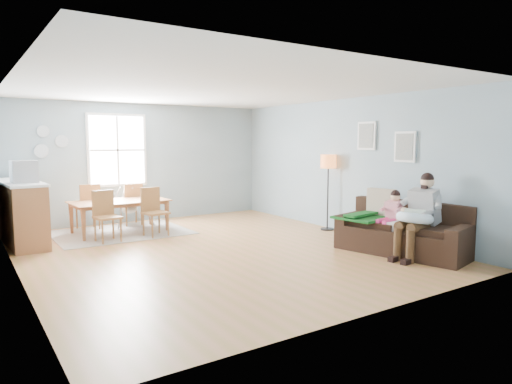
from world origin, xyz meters
TOP-DOWN VIEW (x-y plane):
  - room at (0.00, 0.00)m, footprint 8.40×9.40m
  - window at (-0.60, 3.46)m, footprint 1.32×0.08m
  - pictures at (2.97, -1.05)m, footprint 0.05×1.34m
  - wall_plates at (-2.00, 3.47)m, footprint 0.67×0.02m
  - sofa at (2.51, -1.91)m, footprint 1.35×2.23m
  - green_throw at (2.27, -1.25)m, footprint 1.06×0.93m
  - beige_pillow at (2.59, -1.33)m, footprint 0.25×0.52m
  - father at (2.45, -2.23)m, footprint 0.98×0.50m
  - nursing_pillow at (2.30, -2.27)m, footprint 0.66×0.64m
  - infant at (2.29, -2.23)m, footprint 0.24×0.38m
  - toddler at (2.39, -1.74)m, footprint 0.53×0.29m
  - floor_lamp at (2.80, 0.28)m, footprint 0.32×0.32m
  - storage_cube at (2.37, -2.01)m, footprint 0.57×0.53m
  - rug at (-0.91, 2.35)m, footprint 2.59×1.98m
  - dining_table at (-0.91, 2.35)m, footprint 1.91×1.13m
  - chair_sw at (-1.37, 1.71)m, footprint 0.48×0.48m
  - chair_se at (-0.45, 1.72)m, footprint 0.49×0.49m
  - chair_nw at (-1.37, 2.98)m, footprint 0.47×0.47m
  - chair_ne at (-0.45, 2.99)m, footprint 0.44×0.44m
  - counter at (-2.70, 2.37)m, footprint 0.72×2.06m
  - monitor at (-2.66, 1.99)m, footprint 0.42×0.40m
  - baby_swing at (-0.49, 3.10)m, footprint 0.89×0.90m

SIDE VIEW (x-z plane):
  - rug at x=-0.91m, z-range 0.00..0.01m
  - storage_cube at x=2.37m, z-range 0.00..0.55m
  - sofa at x=2.51m, z-range -0.12..0.72m
  - dining_table at x=-0.91m, z-range 0.00..0.65m
  - baby_swing at x=-0.49m, z-range -0.04..0.81m
  - chair_ne at x=-0.45m, z-range 0.06..1.00m
  - green_throw at x=2.27m, z-range 0.52..0.56m
  - chair_sw at x=-1.37m, z-range 0.07..1.01m
  - chair_se at x=-0.45m, z-range 0.07..1.01m
  - chair_nw at x=-1.37m, z-range 0.07..1.04m
  - counter at x=-2.70m, z-range 0.01..1.14m
  - nursing_pillow at x=2.30m, z-range 0.54..0.77m
  - toddler at x=2.39m, z-range 0.30..1.11m
  - father at x=2.45m, z-range 0.05..1.40m
  - infant at x=2.29m, z-range 0.67..0.81m
  - beige_pillow at x=2.59m, z-range 0.52..1.02m
  - floor_lamp at x=2.80m, z-range 0.52..2.09m
  - monitor at x=-2.66m, z-range 1.14..1.52m
  - window at x=-0.60m, z-range 0.84..2.46m
  - wall_plates at x=-2.00m, z-range 1.50..2.16m
  - pictures at x=2.97m, z-range 1.48..2.22m
  - room at x=0.00m, z-range 0.47..4.37m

